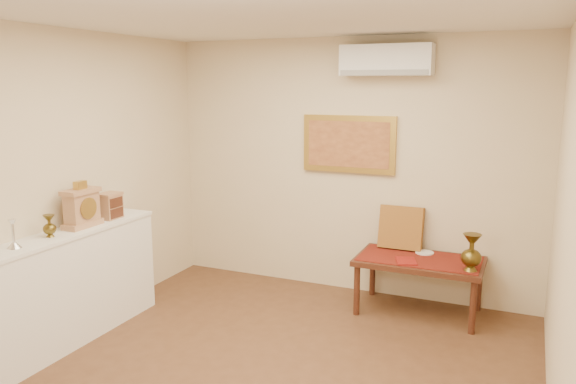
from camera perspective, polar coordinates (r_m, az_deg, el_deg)
The scene contains 17 objects.
ceiling at distance 3.88m, azimuth -3.90°, elevation 18.02°, with size 4.50×4.50×0.00m, color silver.
wall_back at distance 6.00m, azimuth 6.22°, elevation 2.51°, with size 4.00×0.02×2.70m, color beige.
wall_left at distance 5.16m, azimuth -23.81°, elevation 0.28°, with size 0.02×4.50×2.70m, color beige.
wall_right at distance 3.53m, azimuth 26.67°, elevation -4.49°, with size 0.02×4.50×2.70m, color beige.
candlestick at distance 4.79m, azimuth -26.14°, elevation -3.83°, with size 0.11×0.11×0.23m, color silver, non-canonical shape.
brass_urn_small at distance 5.01m, azimuth -23.10°, elevation -2.89°, with size 0.11×0.11×0.24m, color brown, non-canonical shape.
table_cloth at distance 5.63m, azimuth 13.24°, elevation -6.60°, with size 1.14×0.59×0.01m, color maroon.
brass_urn_tall at distance 5.33m, azimuth 18.16°, elevation -5.46°, with size 0.19×0.19×0.42m, color brown, non-canonical shape.
plate at distance 5.80m, azimuth 13.71°, elevation -5.99°, with size 0.18×0.18×0.01m, color white.
menu at distance 5.49m, azimuth 11.91°, elevation -6.86°, with size 0.18×0.25×0.01m, color maroon.
cushion at distance 5.86m, azimuth 11.41°, elevation -3.56°, with size 0.44×0.10×0.44m, color maroon.
display_ledge at distance 5.25m, azimuth -21.78°, elevation -9.11°, with size 0.37×2.02×0.98m.
mantel_clock at distance 5.24m, azimuth -20.20°, elevation -1.49°, with size 0.17×0.36×0.41m.
wooden_chest at distance 5.49m, azimuth -17.62°, elevation -1.33°, with size 0.16×0.21×0.24m.
low_table at distance 5.65m, azimuth 13.21°, elevation -7.27°, with size 1.20×0.70×0.55m.
painting at distance 5.94m, azimuth 6.19°, elevation 4.86°, with size 1.00×0.06×0.60m.
ac_unit at distance 5.71m, azimuth 9.98°, elevation 13.05°, with size 0.90×0.25×0.30m.
Camera 1 is at (1.77, -3.42, 2.22)m, focal length 35.00 mm.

